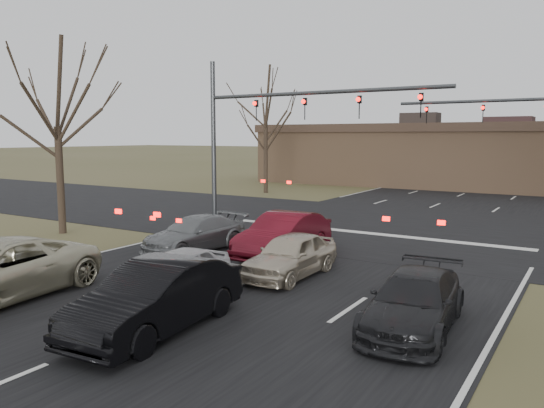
{
  "coord_description": "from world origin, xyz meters",
  "views": [
    {
      "loc": [
        8.56,
        -8.67,
        4.26
      ],
      "look_at": [
        -0.75,
        6.25,
        2.0
      ],
      "focal_mm": 35.0,
      "sensor_mm": 36.0,
      "label": 1
    }
  ],
  "objects_px": {
    "building": "(508,156)",
    "mast_arm_near": "(267,119)",
    "car_charcoal_sedan": "(414,302)",
    "car_black_hatch": "(157,297)",
    "car_red_ahead": "(284,235)",
    "car_white_sedan": "(177,272)",
    "car_silver_ahead": "(291,255)",
    "car_grey_ahead": "(195,234)"
  },
  "relations": [
    {
      "from": "mast_arm_near",
      "to": "car_black_hatch",
      "type": "xyz_separation_m",
      "value": [
        5.73,
        -13.49,
        -4.31
      ]
    },
    {
      "from": "car_white_sedan",
      "to": "car_grey_ahead",
      "type": "bearing_deg",
      "value": 121.97
    },
    {
      "from": "car_charcoal_sedan",
      "to": "car_white_sedan",
      "type": "bearing_deg",
      "value": -177.18
    },
    {
      "from": "mast_arm_near",
      "to": "car_silver_ahead",
      "type": "height_order",
      "value": "mast_arm_near"
    },
    {
      "from": "building",
      "to": "mast_arm_near",
      "type": "relative_size",
      "value": 3.5
    },
    {
      "from": "building",
      "to": "car_red_ahead",
      "type": "relative_size",
      "value": 9.08
    },
    {
      "from": "car_charcoal_sedan",
      "to": "mast_arm_near",
      "type": "bearing_deg",
      "value": 130.38
    },
    {
      "from": "building",
      "to": "mast_arm_near",
      "type": "distance_m",
      "value": 26.14
    },
    {
      "from": "building",
      "to": "car_white_sedan",
      "type": "xyz_separation_m",
      "value": [
        -2.99,
        -36.22,
        -2.04
      ]
    },
    {
      "from": "car_black_hatch",
      "to": "car_charcoal_sedan",
      "type": "height_order",
      "value": "car_black_hatch"
    },
    {
      "from": "car_white_sedan",
      "to": "car_red_ahead",
      "type": "distance_m",
      "value": 5.5
    },
    {
      "from": "car_red_ahead",
      "to": "car_white_sedan",
      "type": "bearing_deg",
      "value": -92.14
    },
    {
      "from": "building",
      "to": "car_charcoal_sedan",
      "type": "bearing_deg",
      "value": -84.78
    },
    {
      "from": "car_charcoal_sedan",
      "to": "car_silver_ahead",
      "type": "bearing_deg",
      "value": 147.36
    },
    {
      "from": "car_black_hatch",
      "to": "car_grey_ahead",
      "type": "bearing_deg",
      "value": 119.58
    },
    {
      "from": "car_black_hatch",
      "to": "car_red_ahead",
      "type": "xyz_separation_m",
      "value": [
        -1.4,
        7.77,
        0.0
      ]
    },
    {
      "from": "car_black_hatch",
      "to": "car_charcoal_sedan",
      "type": "bearing_deg",
      "value": 28.36
    },
    {
      "from": "car_charcoal_sedan",
      "to": "car_grey_ahead",
      "type": "distance_m",
      "value": 10.13
    },
    {
      "from": "building",
      "to": "car_charcoal_sedan",
      "type": "distance_m",
      "value": 35.59
    },
    {
      "from": "building",
      "to": "car_black_hatch",
      "type": "bearing_deg",
      "value": -92.23
    },
    {
      "from": "building",
      "to": "car_charcoal_sedan",
      "type": "relative_size",
      "value": 9.86
    },
    {
      "from": "mast_arm_near",
      "to": "car_red_ahead",
      "type": "bearing_deg",
      "value": -52.9
    },
    {
      "from": "car_black_hatch",
      "to": "car_charcoal_sedan",
      "type": "relative_size",
      "value": 1.08
    },
    {
      "from": "car_white_sedan",
      "to": "car_black_hatch",
      "type": "xyz_separation_m",
      "value": [
        1.49,
        -2.27,
        0.15
      ]
    },
    {
      "from": "mast_arm_near",
      "to": "car_grey_ahead",
      "type": "height_order",
      "value": "mast_arm_near"
    },
    {
      "from": "building",
      "to": "car_grey_ahead",
      "type": "distance_m",
      "value": 32.33
    },
    {
      "from": "car_red_ahead",
      "to": "car_silver_ahead",
      "type": "distance_m",
      "value": 2.78
    },
    {
      "from": "car_grey_ahead",
      "to": "car_red_ahead",
      "type": "bearing_deg",
      "value": 23.33
    },
    {
      "from": "building",
      "to": "car_silver_ahead",
      "type": "xyz_separation_m",
      "value": [
        -1.3,
        -32.99,
        -2.0
      ]
    },
    {
      "from": "car_white_sedan",
      "to": "car_silver_ahead",
      "type": "relative_size",
      "value": 0.93
    },
    {
      "from": "car_charcoal_sedan",
      "to": "car_grey_ahead",
      "type": "relative_size",
      "value": 0.97
    },
    {
      "from": "mast_arm_near",
      "to": "car_charcoal_sedan",
      "type": "height_order",
      "value": "mast_arm_near"
    },
    {
      "from": "car_charcoal_sedan",
      "to": "building",
      "type": "bearing_deg",
      "value": 90.39
    },
    {
      "from": "building",
      "to": "car_grey_ahead",
      "type": "xyz_separation_m",
      "value": [
        -6.19,
        -31.67,
        -2.02
      ]
    },
    {
      "from": "mast_arm_near",
      "to": "car_grey_ahead",
      "type": "xyz_separation_m",
      "value": [
        1.04,
        -6.67,
        -4.43
      ]
    },
    {
      "from": "car_white_sedan",
      "to": "car_silver_ahead",
      "type": "xyz_separation_m",
      "value": [
        1.68,
        3.23,
        0.05
      ]
    },
    {
      "from": "car_white_sedan",
      "to": "car_charcoal_sedan",
      "type": "height_order",
      "value": "car_charcoal_sedan"
    },
    {
      "from": "car_charcoal_sedan",
      "to": "car_red_ahead",
      "type": "relative_size",
      "value": 0.92
    },
    {
      "from": "building",
      "to": "car_black_hatch",
      "type": "distance_m",
      "value": 38.57
    },
    {
      "from": "car_red_ahead",
      "to": "car_silver_ahead",
      "type": "relative_size",
      "value": 1.19
    },
    {
      "from": "car_grey_ahead",
      "to": "car_black_hatch",
      "type": "bearing_deg",
      "value": -48.24
    },
    {
      "from": "car_white_sedan",
      "to": "car_black_hatch",
      "type": "height_order",
      "value": "car_black_hatch"
    }
  ]
}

